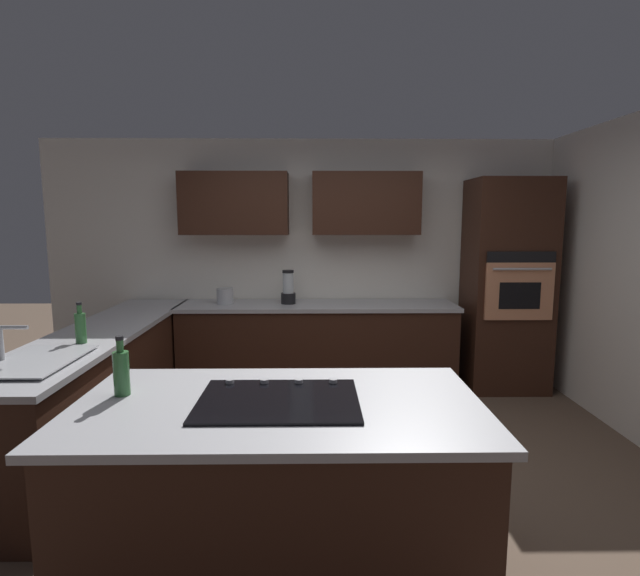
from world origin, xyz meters
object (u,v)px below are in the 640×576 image
object	(u,v)px
blender	(288,289)
kettle	(225,296)
cooktop	(279,400)
dish_soap_bottle	(81,327)
oil_bottle	(121,371)
wall_oven	(507,286)
sink_unit	(34,360)

from	to	relation	value
blender	kettle	xyz separation A→B (m)	(0.65, 0.00, -0.07)
cooktop	dish_soap_bottle	size ratio (longest dim) A/B	2.62
cooktop	kettle	bearing A→B (deg)	-74.77
kettle	dish_soap_bottle	world-z (taller)	dish_soap_bottle
cooktop	dish_soap_bottle	xyz separation A→B (m)	(1.46, -1.13, 0.11)
kettle	oil_bottle	distance (m)	2.63
kettle	dish_soap_bottle	bearing A→B (deg)	65.80
wall_oven	blender	bearing A→B (deg)	-0.46
blender	cooktop	bearing A→B (deg)	91.95
blender	kettle	bearing A→B (deg)	0.00
wall_oven	cooktop	size ratio (longest dim) A/B	2.85
wall_oven	kettle	size ratio (longest dim) A/B	12.66
blender	wall_oven	bearing A→B (deg)	179.54
sink_unit	oil_bottle	bearing A→B (deg)	143.46
cooktop	oil_bottle	bearing A→B (deg)	-7.00
kettle	oil_bottle	xyz separation A→B (m)	(0.03, 2.63, 0.04)
sink_unit	blender	xyz separation A→B (m)	(-1.43, -2.08, 0.13)
sink_unit	blender	distance (m)	2.53
wall_oven	sink_unit	xyz separation A→B (m)	(3.68, 2.06, -0.16)
oil_bottle	cooktop	bearing A→B (deg)	173.00
dish_soap_bottle	wall_oven	bearing A→B (deg)	-156.37
cooktop	blender	bearing A→B (deg)	-88.05
wall_oven	cooktop	bearing A→B (deg)	51.48
sink_unit	oil_bottle	distance (m)	0.93
kettle	dish_soap_bottle	size ratio (longest dim) A/B	0.59
sink_unit	kettle	xyz separation A→B (m)	(-0.78, -2.08, 0.06)
dish_soap_bottle	sink_unit	bearing A→B (deg)	83.05
wall_oven	dish_soap_bottle	xyz separation A→B (m)	(3.62, 1.58, -0.07)
cooktop	kettle	xyz separation A→B (m)	(0.74, -2.73, 0.07)
blender	oil_bottle	distance (m)	2.72
wall_oven	kettle	bearing A→B (deg)	-0.36
sink_unit	kettle	bearing A→B (deg)	-110.50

